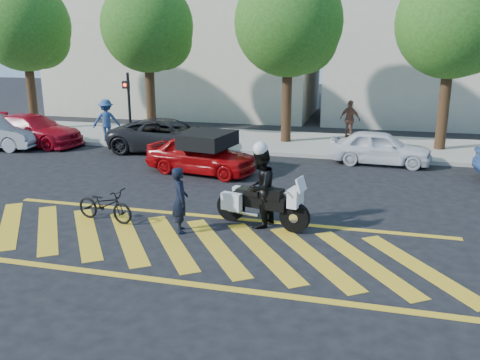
% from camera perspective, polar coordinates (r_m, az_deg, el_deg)
% --- Properties ---
extents(ground, '(90.00, 90.00, 0.00)m').
position_cam_1_polar(ground, '(11.81, -5.04, -7.18)').
color(ground, black).
rests_on(ground, ground).
extents(sidewalk, '(60.00, 5.00, 0.15)m').
position_cam_1_polar(sidewalk, '(22.99, 5.14, 4.20)').
color(sidewalk, '#9E998E').
rests_on(sidewalk, ground).
extents(crosswalk, '(12.33, 4.00, 0.01)m').
position_cam_1_polar(crosswalk, '(11.83, -5.22, -7.14)').
color(crosswalk, gold).
rests_on(crosswalk, ground).
extents(building_left, '(16.00, 8.00, 10.00)m').
position_cam_1_polar(building_left, '(33.38, -6.02, 16.17)').
color(building_left, beige).
rests_on(building_left, ground).
extents(building_right, '(16.00, 8.00, 11.00)m').
position_cam_1_polar(building_right, '(31.68, 25.38, 15.78)').
color(building_right, beige).
rests_on(building_right, ground).
extents(tree_far_left, '(4.40, 4.40, 7.41)m').
position_cam_1_polar(tree_far_left, '(27.84, -22.72, 15.36)').
color(tree_far_left, black).
rests_on(tree_far_left, ground).
extents(tree_left, '(4.20, 4.20, 7.26)m').
position_cam_1_polar(tree_left, '(24.51, -10.01, 16.30)').
color(tree_left, black).
rests_on(tree_left, ground).
extents(tree_center, '(4.60, 4.60, 7.56)m').
position_cam_1_polar(tree_center, '(22.60, 5.82, 16.80)').
color(tree_center, black).
rests_on(tree_center, ground).
extents(tree_right, '(4.40, 4.40, 7.41)m').
position_cam_1_polar(tree_right, '(22.48, 23.04, 15.58)').
color(tree_right, black).
rests_on(tree_right, ground).
extents(signal_pole, '(0.28, 0.43, 3.20)m').
position_cam_1_polar(signal_pole, '(22.61, -12.41, 8.46)').
color(signal_pole, black).
rests_on(signal_pole, ground).
extents(officer_bike, '(0.62, 0.71, 1.62)m').
position_cam_1_polar(officer_bike, '(12.33, -6.75, -2.24)').
color(officer_bike, black).
rests_on(officer_bike, ground).
extents(bicycle, '(1.75, 0.87, 0.88)m').
position_cam_1_polar(bicycle, '(13.54, -14.94, -2.69)').
color(bicycle, black).
rests_on(bicycle, ground).
extents(police_motorcycle, '(2.49, 1.08, 1.12)m').
position_cam_1_polar(police_motorcycle, '(12.70, 2.32, -2.58)').
color(police_motorcycle, black).
rests_on(police_motorcycle, ground).
extents(officer_moto, '(0.96, 1.12, 2.00)m').
position_cam_1_polar(officer_moto, '(12.58, 2.25, -0.88)').
color(officer_moto, black).
rests_on(officer_moto, ground).
extents(red_convertible, '(4.13, 2.22, 1.34)m').
position_cam_1_polar(red_convertible, '(17.81, -4.38, 2.87)').
color(red_convertible, '#AA070A').
rests_on(red_convertible, ground).
extents(parked_left, '(4.85, 2.30, 1.37)m').
position_cam_1_polar(parked_left, '(24.33, -22.29, 5.19)').
color(parked_left, '#AC0A1B').
rests_on(parked_left, ground).
extents(parked_mid_left, '(5.10, 2.69, 1.37)m').
position_cam_1_polar(parked_mid_left, '(21.47, -8.06, 4.97)').
color(parked_mid_left, black).
rests_on(parked_mid_left, ground).
extents(parked_mid_right, '(3.80, 1.68, 1.27)m').
position_cam_1_polar(parked_mid_right, '(19.80, 15.45, 3.53)').
color(parked_mid_right, white).
rests_on(parked_mid_right, ground).
extents(pedestrian_left, '(1.37, 1.12, 1.85)m').
position_cam_1_polar(pedestrian_left, '(23.55, -14.76, 6.50)').
color(pedestrian_left, '#2E4B80').
rests_on(pedestrian_left, sidewalk).
extents(pedestrian_right, '(1.10, 0.82, 1.73)m').
position_cam_1_polar(pedestrian_right, '(24.08, 12.25, 6.70)').
color(pedestrian_right, brown).
rests_on(pedestrian_right, sidewalk).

